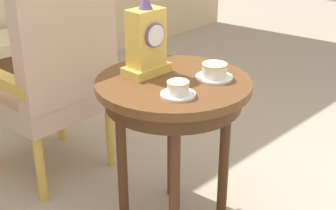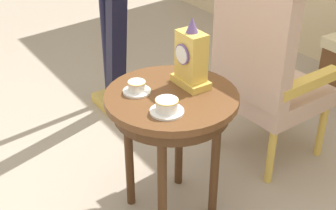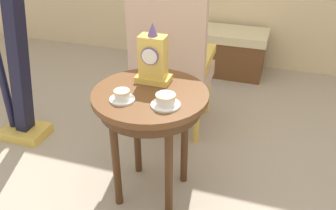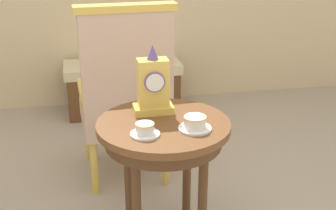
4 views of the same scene
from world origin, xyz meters
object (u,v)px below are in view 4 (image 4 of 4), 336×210
(teacup_right, at_px, (195,123))
(armchair, at_px, (125,93))
(mantel_clock, at_px, (153,86))
(window_bench, at_px, (123,87))
(side_table, at_px, (163,140))
(teacup_left, at_px, (145,130))

(teacup_right, xyz_separation_m, armchair, (-0.22, 0.80, -0.13))
(mantel_clock, xyz_separation_m, armchair, (-0.08, 0.57, -0.23))
(mantel_clock, distance_m, armchair, 0.62)
(window_bench, bearing_deg, side_table, -89.96)
(armchair, bearing_deg, teacup_right, -74.33)
(teacup_left, relative_size, window_bench, 0.13)
(teacup_left, bearing_deg, mantel_clock, 72.30)
(mantel_clock, relative_size, armchair, 0.29)
(teacup_left, distance_m, teacup_right, 0.23)
(side_table, relative_size, teacup_right, 4.62)
(teacup_left, xyz_separation_m, window_bench, (0.10, 1.98, -0.49))
(teacup_left, xyz_separation_m, armchair, (0.00, 0.81, -0.12))
(teacup_right, bearing_deg, teacup_left, -176.07)
(teacup_left, relative_size, armchair, 0.11)
(mantel_clock, bearing_deg, side_table, -78.47)
(teacup_right, distance_m, window_bench, 2.03)
(teacup_right, bearing_deg, window_bench, 93.60)
(side_table, bearing_deg, teacup_right, -41.17)
(mantel_clock, relative_size, window_bench, 0.34)
(teacup_right, xyz_separation_m, window_bench, (-0.12, 1.96, -0.50))
(mantel_clock, height_order, window_bench, mantel_clock)
(side_table, height_order, teacup_left, teacup_left)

